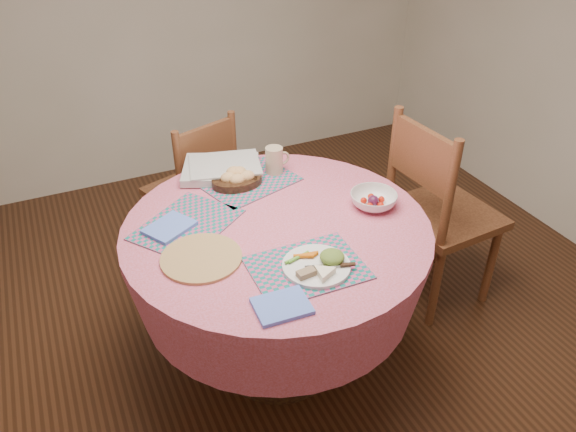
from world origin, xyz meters
name	(u,v)px	position (x,y,z in m)	size (l,w,h in m)	color
ground	(278,356)	(0.00, 0.00, 0.00)	(4.00, 4.00, 0.00)	#331C0F
dining_table	(277,263)	(0.00, 0.00, 0.56)	(1.24, 1.24, 0.75)	#D8658F
chair_right	(437,209)	(0.89, 0.08, 0.53)	(0.49, 0.51, 1.02)	brown
chair_back	(196,188)	(-0.09, 0.89, 0.47)	(0.52, 0.51, 0.90)	brown
placemat_front	(307,268)	(-0.01, -0.30, 0.75)	(0.40, 0.30, 0.01)	#14716C
placemat_left	(187,225)	(-0.32, 0.15, 0.75)	(0.40, 0.30, 0.01)	#14716C
placemat_back	(249,181)	(0.03, 0.37, 0.75)	(0.40, 0.30, 0.01)	#14716C
wicker_trivet	(201,258)	(-0.34, -0.09, 0.76)	(0.30, 0.30, 0.01)	olive
napkin_near	(282,306)	(-0.18, -0.45, 0.76)	(0.18, 0.14, 0.01)	#5A7DE8
napkin_far	(170,227)	(-0.40, 0.15, 0.76)	(0.18, 0.14, 0.01)	#5A7DE8
dinner_plate	(319,264)	(0.02, -0.32, 0.77)	(0.25, 0.25, 0.05)	white
bread_bowl	(237,178)	(-0.03, 0.37, 0.79)	(0.23, 0.23, 0.08)	black
latte_mug	(275,160)	(0.17, 0.40, 0.82)	(0.12, 0.08, 0.12)	tan
fruit_bowl	(373,200)	(0.42, -0.04, 0.78)	(0.20, 0.20, 0.06)	white
newspaper_stack	(222,168)	(-0.06, 0.49, 0.78)	(0.42, 0.38, 0.04)	silver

